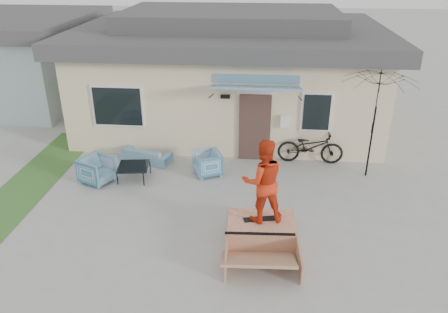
# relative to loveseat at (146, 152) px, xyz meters

# --- Properties ---
(ground) EXTENTS (90.00, 90.00, 0.00)m
(ground) POSITION_rel_loveseat_xyz_m (2.31, -3.98, -0.31)
(ground) COLOR #9A9A95
(ground) RESTS_ON ground
(grass_strip) EXTENTS (1.40, 8.00, 0.01)m
(grass_strip) POSITION_rel_loveseat_xyz_m (-2.89, -1.98, -0.30)
(grass_strip) COLOR #34642A
(grass_strip) RESTS_ON ground
(house) EXTENTS (10.80, 8.49, 4.10)m
(house) POSITION_rel_loveseat_xyz_m (2.31, 4.01, 1.63)
(house) COLOR beige
(house) RESTS_ON ground
(loveseat) EXTENTS (1.64, 0.86, 0.62)m
(loveseat) POSITION_rel_loveseat_xyz_m (0.00, 0.00, 0.00)
(loveseat) COLOR #1D698D
(loveseat) RESTS_ON ground
(armchair_left) EXTENTS (1.02, 1.04, 0.83)m
(armchair_left) POSITION_rel_loveseat_xyz_m (-1.01, -1.40, 0.11)
(armchair_left) COLOR #1D698D
(armchair_left) RESTS_ON ground
(armchair_right) EXTENTS (0.94, 0.96, 0.76)m
(armchair_right) POSITION_rel_loveseat_xyz_m (1.99, -0.66, 0.07)
(armchair_right) COLOR #1D698D
(armchair_right) RESTS_ON ground
(coffee_table) EXTENTS (0.94, 0.94, 0.41)m
(coffee_table) POSITION_rel_loveseat_xyz_m (-0.05, -1.14, -0.10)
(coffee_table) COLOR black
(coffee_table) RESTS_ON ground
(bicycle) EXTENTS (1.99, 0.74, 1.26)m
(bicycle) POSITION_rel_loveseat_xyz_m (5.02, 0.39, 0.32)
(bicycle) COLOR black
(bicycle) RESTS_ON ground
(patio_umbrella) EXTENTS (2.23, 2.10, 2.20)m
(patio_umbrella) POSITION_rel_loveseat_xyz_m (6.58, -0.36, 1.44)
(patio_umbrella) COLOR black
(patio_umbrella) RESTS_ON ground
(skate_ramp) EXTENTS (1.58, 2.06, 0.50)m
(skate_ramp) POSITION_rel_loveseat_xyz_m (3.58, -3.74, -0.06)
(skate_ramp) COLOR #A87355
(skate_ramp) RESTS_ON ground
(skateboard) EXTENTS (0.83, 0.36, 0.05)m
(skateboard) POSITION_rel_loveseat_xyz_m (3.58, -3.69, 0.21)
(skateboard) COLOR black
(skateboard) RESTS_ON skate_ramp
(skater) EXTENTS (1.06, 0.90, 1.90)m
(skater) POSITION_rel_loveseat_xyz_m (3.58, -3.69, 1.19)
(skater) COLOR red
(skater) RESTS_ON skateboard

